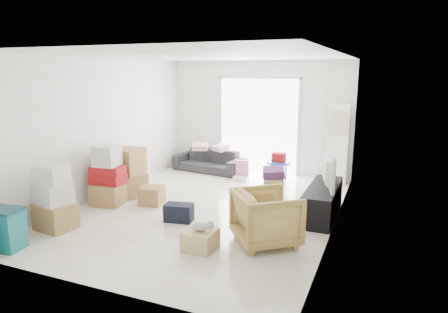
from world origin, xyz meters
TOP-DOWN VIEW (x-y plane):
  - room_shell at (0.00, 0.00)m, footprint 4.98×6.48m
  - sliding_door at (0.00, 2.98)m, footprint 2.10×0.04m
  - ac_tower at (1.95, 2.65)m, footprint 0.45×0.30m
  - tv_console at (2.00, 0.38)m, footprint 0.48×1.58m
  - television at (2.00, 0.38)m, footprint 0.81×1.13m
  - sofa at (-1.11, 2.50)m, footprint 1.86×0.78m
  - pillow_left at (-1.33, 2.46)m, footprint 0.49×0.44m
  - pillow_right at (-0.80, 2.52)m, footprint 0.49×0.47m
  - armchair at (1.43, -1.07)m, footprint 1.14×1.15m
  - storage_bins at (-1.90, -2.65)m, footprint 0.55×0.42m
  - box_stack_a at (-1.80, -1.82)m, footprint 0.62×0.54m
  - box_stack_b at (-1.80, -0.50)m, footprint 0.62×0.62m
  - box_stack_c at (-1.77, 0.07)m, footprint 0.79×0.72m
  - loose_box at (-1.05, -0.21)m, footprint 0.47×0.47m
  - duffel_bag at (-0.16, -0.78)m, footprint 0.50×0.35m
  - ottoman at (0.92, 1.15)m, footprint 0.49×0.49m
  - blanket at (0.92, 1.15)m, footprint 0.52×0.52m
  - kids_table at (0.75, 2.18)m, footprint 0.55×0.55m
  - toy_walker at (-0.09, 2.04)m, footprint 0.35×0.32m
  - wood_crate at (0.64, -1.63)m, footprint 0.43×0.43m
  - plush_bunny at (0.68, -1.62)m, footprint 0.31×0.17m

SIDE VIEW (x-z plane):
  - toy_walker at x=-0.09m, z-range -0.10..0.34m
  - wood_crate at x=0.64m, z-range 0.00..0.28m
  - duffel_bag at x=-0.16m, z-range 0.00..0.29m
  - loose_box at x=-1.05m, z-range 0.00..0.34m
  - ottoman at x=0.92m, z-range 0.00..0.38m
  - tv_console at x=2.00m, z-range 0.00..0.53m
  - storage_bins at x=-1.90m, z-range 0.00..0.59m
  - plush_bunny at x=0.68m, z-range 0.27..0.43m
  - sofa at x=-1.11m, z-range 0.00..0.71m
  - armchair at x=1.43m, z-range 0.00..0.87m
  - blanket at x=0.92m, z-range 0.38..0.52m
  - box_stack_a at x=-1.80m, z-range -0.05..0.98m
  - box_stack_c at x=-1.77m, z-range -0.01..0.95m
  - kids_table at x=0.75m, z-range 0.15..0.82m
  - box_stack_b at x=-1.80m, z-range -0.07..1.04m
  - television at x=2.00m, z-range 0.53..0.66m
  - pillow_left at x=-1.33m, z-range 0.71..0.83m
  - pillow_right at x=-0.80m, z-range 0.71..0.84m
  - ac_tower at x=1.95m, z-range 0.00..1.75m
  - sliding_door at x=0.00m, z-range 0.08..2.41m
  - room_shell at x=0.00m, z-range -0.24..2.94m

